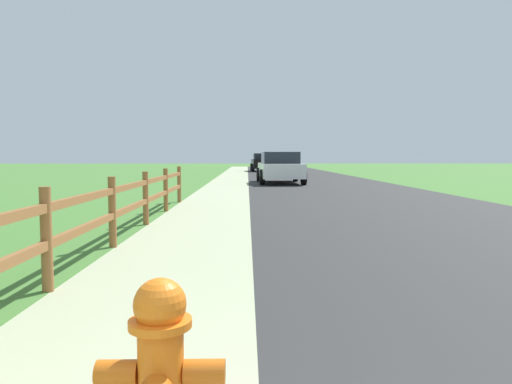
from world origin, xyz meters
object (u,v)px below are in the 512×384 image
(parked_car_black, at_px, (263,162))
(parked_suv_white, at_px, (280,167))
(parked_car_red, at_px, (281,165))
(fire_hydrant, at_px, (160,369))

(parked_car_black, bearing_deg, parked_suv_white, -89.30)
(parked_car_black, bearing_deg, parked_car_red, -84.87)
(fire_hydrant, relative_size, parked_suv_white, 0.17)
(parked_suv_white, bearing_deg, parked_car_black, 90.70)
(parked_suv_white, xyz_separation_m, parked_car_black, (-0.22, 18.29, -0.00))
(parked_car_red, relative_size, parked_car_black, 1.03)
(fire_hydrant, height_order, parked_car_black, parked_car_black)
(parked_suv_white, relative_size, parked_car_red, 0.98)
(parked_suv_white, bearing_deg, fire_hydrant, -95.36)
(parked_car_red, distance_m, parked_car_black, 9.81)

